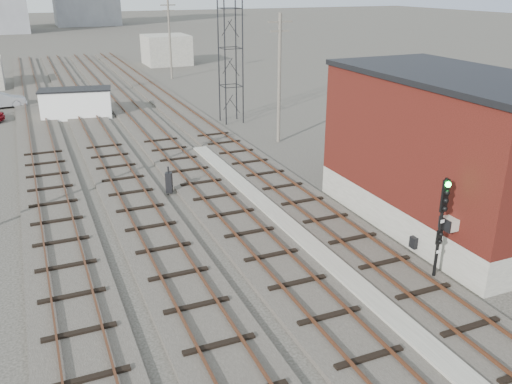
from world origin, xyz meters
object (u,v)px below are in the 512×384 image
signal_mast (442,221)px  switch_stand (169,182)px  car_silver (1,100)px  site_trailer (76,103)px

signal_mast → switch_stand: 15.02m
switch_stand → car_silver: 28.80m
switch_stand → site_trailer: site_trailer is taller
switch_stand → car_silver: (-8.73, 27.45, 0.02)m
signal_mast → site_trailer: signal_mast is taller
switch_stand → car_silver: bearing=132.0°
signal_mast → switch_stand: signal_mast is taller
switch_stand → site_trailer: bearing=121.7°
site_trailer → car_silver: site_trailer is taller
car_silver → signal_mast: bearing=-162.8°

